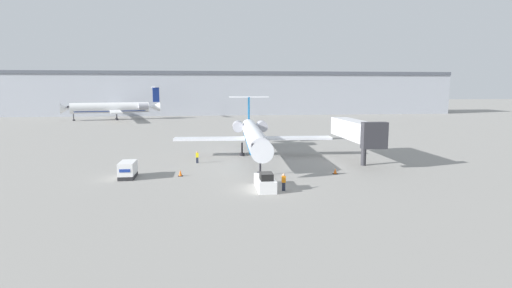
{
  "coord_description": "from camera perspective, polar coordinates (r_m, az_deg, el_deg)",
  "views": [
    {
      "loc": [
        -5.74,
        -39.7,
        10.53
      ],
      "look_at": [
        0.0,
        10.34,
        3.37
      ],
      "focal_mm": 28.0,
      "sensor_mm": 36.0,
      "label": 1
    }
  ],
  "objects": [
    {
      "name": "traffic_cone_left",
      "position": [
        48.68,
        -10.75,
        -4.11
      ],
      "size": [
        0.55,
        0.55,
        0.77
      ],
      "color": "black",
      "rests_on": "ground"
    },
    {
      "name": "traffic_cone_right",
      "position": [
        50.04,
        11.26,
        -3.85
      ],
      "size": [
        0.58,
        0.58,
        0.66
      ],
      "color": "black",
      "rests_on": "ground"
    },
    {
      "name": "airplane_main",
      "position": [
        61.14,
        -0.38,
        1.38
      ],
      "size": [
        24.17,
        31.8,
        8.88
      ],
      "color": "silver",
      "rests_on": "ground"
    },
    {
      "name": "airplane_parked_far_left",
      "position": [
        139.43,
        -19.66,
        4.91
      ],
      "size": [
        31.03,
        37.2,
        10.73
      ],
      "color": "white",
      "rests_on": "ground"
    },
    {
      "name": "jet_bridge",
      "position": [
        58.53,
        14.12,
        1.89
      ],
      "size": [
        3.2,
        14.67,
        6.19
      ],
      "color": "#2D2D33",
      "rests_on": "ground"
    },
    {
      "name": "ground_plane",
      "position": [
        41.47,
        1.64,
        -6.63
      ],
      "size": [
        600.0,
        600.0,
        0.0
      ],
      "primitive_type": "plane",
      "color": "gray"
    },
    {
      "name": "pushback_tug",
      "position": [
        41.78,
        1.3,
        -5.48
      ],
      "size": [
        1.81,
        4.72,
        1.93
      ],
      "color": "silver",
      "rests_on": "ground"
    },
    {
      "name": "worker_by_wing",
      "position": [
        56.53,
        -8.4,
        -1.83
      ],
      "size": [
        0.4,
        0.24,
        1.68
      ],
      "color": "#232838",
      "rests_on": "ground"
    },
    {
      "name": "luggage_cart",
      "position": [
        49.14,
        -17.85,
        -3.53
      ],
      "size": [
        1.72,
        3.33,
        1.94
      ],
      "color": "#232326",
      "rests_on": "ground"
    },
    {
      "name": "worker_near_tug",
      "position": [
        41.18,
        3.97,
        -5.39
      ],
      "size": [
        0.4,
        0.25,
        1.8
      ],
      "color": "#232838",
      "rests_on": "ground"
    },
    {
      "name": "terminal_building",
      "position": [
        159.81,
        -4.52,
        7.27
      ],
      "size": [
        180.0,
        16.8,
        16.6
      ],
      "color": "#9EA3AD",
      "rests_on": "ground"
    }
  ]
}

